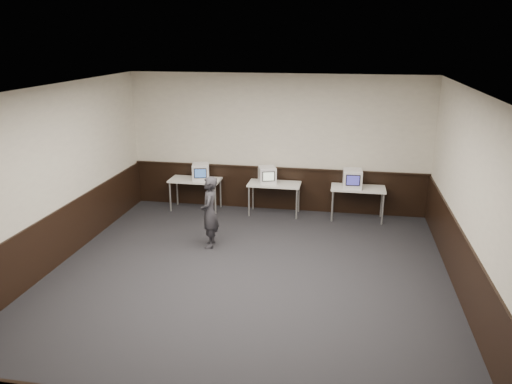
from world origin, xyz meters
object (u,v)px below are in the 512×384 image
(emac_center, at_px, (267,175))
(emac_right, at_px, (352,179))
(desk_right, at_px, (358,190))
(emac_left, at_px, (201,172))
(person, at_px, (210,212))
(desk_center, at_px, (274,186))
(desk_left, at_px, (195,182))

(emac_center, bearing_deg, emac_right, -18.70)
(desk_right, distance_m, emac_left, 3.66)
(emac_center, xyz_separation_m, person, (-0.81, -2.08, -0.23))
(desk_right, bearing_deg, person, -144.06)
(desk_center, distance_m, emac_center, 0.31)
(emac_right, bearing_deg, desk_left, 176.81)
(emac_center, bearing_deg, emac_left, 162.75)
(desk_right, xyz_separation_m, emac_center, (-2.07, -0.00, 0.26))
(desk_center, height_order, person, person)
(emac_left, bearing_deg, emac_center, -13.03)
(person, bearing_deg, emac_right, 117.80)
(desk_center, bearing_deg, emac_right, -0.92)
(desk_left, xyz_separation_m, emac_left, (0.15, -0.02, 0.27))
(emac_left, height_order, emac_right, emac_right)
(desk_center, distance_m, emac_left, 1.77)
(desk_center, relative_size, emac_right, 2.58)
(desk_right, relative_size, emac_center, 2.41)
(desk_left, distance_m, desk_right, 3.80)
(emac_left, bearing_deg, person, -83.17)
(emac_left, bearing_deg, emac_right, -13.82)
(desk_right, height_order, emac_left, emac_left)
(desk_left, height_order, emac_right, emac_right)
(desk_right, relative_size, emac_left, 2.45)
(emac_left, xyz_separation_m, emac_right, (3.51, -0.00, 0.01))
(desk_right, height_order, emac_center, emac_center)
(emac_center, bearing_deg, desk_center, -16.66)
(desk_left, relative_size, desk_right, 1.00)
(desk_center, xyz_separation_m, emac_left, (-1.75, -0.02, 0.27))
(desk_left, bearing_deg, emac_center, -0.13)
(desk_left, relative_size, person, 0.84)
(emac_left, relative_size, emac_center, 0.98)
(person, bearing_deg, desk_right, 116.81)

